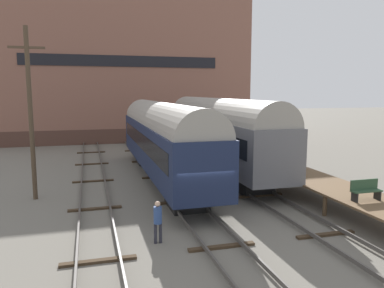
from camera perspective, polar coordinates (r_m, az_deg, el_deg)
ground_plane at (r=17.23m, az=1.05°, el=-11.71°), size 200.00×200.00×0.00m
track_left at (r=16.54m, az=-14.36°, el=-12.30°), size 2.60×60.00×0.26m
track_middle at (r=17.18m, az=1.05°, el=-11.27°), size 2.60×60.00×0.26m
track_right at (r=18.89m, az=14.40°, el=-9.72°), size 2.60×60.00×0.26m
train_car_navy at (r=24.48m, az=-4.50°, el=1.22°), size 2.92×18.86×5.13m
train_car_grey at (r=27.35m, az=4.03°, el=2.19°), size 2.98×18.46×5.35m
station_platform at (r=19.50m, az=22.70°, el=-6.94°), size 2.81×13.44×1.07m
bench at (r=18.18m, az=24.91°, el=-6.28°), size 1.40×0.40×0.91m
person_worker at (r=14.66m, az=-5.24°, el=-11.18°), size 0.32×0.32×1.67m
utility_pole at (r=21.57m, az=-23.40°, el=4.52°), size 1.80×0.24×9.17m
warehouse_building at (r=48.63m, az=-11.12°, el=10.78°), size 30.51×12.20×16.58m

